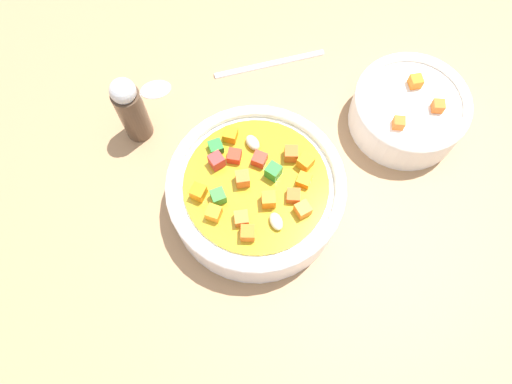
{
  "coord_description": "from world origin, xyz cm",
  "views": [
    {
      "loc": [
        -2.48,
        17.14,
        44.75
      ],
      "look_at": [
        0.0,
        0.0,
        2.41
      ],
      "focal_mm": 34.09,
      "sensor_mm": 36.0,
      "label": 1
    }
  ],
  "objects_px": {
    "soup_bowl_main": "(256,191)",
    "side_bowl_small": "(408,110)",
    "spoon": "(214,75)",
    "pepper_shaker": "(131,109)"
  },
  "relations": [
    {
      "from": "soup_bowl_main",
      "to": "side_bowl_small",
      "type": "bearing_deg",
      "value": -141.59
    },
    {
      "from": "side_bowl_small",
      "to": "spoon",
      "type": "bearing_deg",
      "value": -7.67
    },
    {
      "from": "pepper_shaker",
      "to": "spoon",
      "type": "bearing_deg",
      "value": -129.55
    },
    {
      "from": "soup_bowl_main",
      "to": "side_bowl_small",
      "type": "distance_m",
      "value": 0.18
    },
    {
      "from": "soup_bowl_main",
      "to": "spoon",
      "type": "xyz_separation_m",
      "value": [
        0.07,
        -0.14,
        -0.02
      ]
    },
    {
      "from": "side_bowl_small",
      "to": "pepper_shaker",
      "type": "distance_m",
      "value": 0.28
    },
    {
      "from": "side_bowl_small",
      "to": "pepper_shaker",
      "type": "xyz_separation_m",
      "value": [
        0.27,
        0.05,
        0.02
      ]
    },
    {
      "from": "soup_bowl_main",
      "to": "pepper_shaker",
      "type": "relative_size",
      "value": 1.92
    },
    {
      "from": "soup_bowl_main",
      "to": "spoon",
      "type": "distance_m",
      "value": 0.16
    },
    {
      "from": "spoon",
      "to": "side_bowl_small",
      "type": "xyz_separation_m",
      "value": [
        -0.21,
        0.03,
        0.02
      ]
    }
  ]
}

